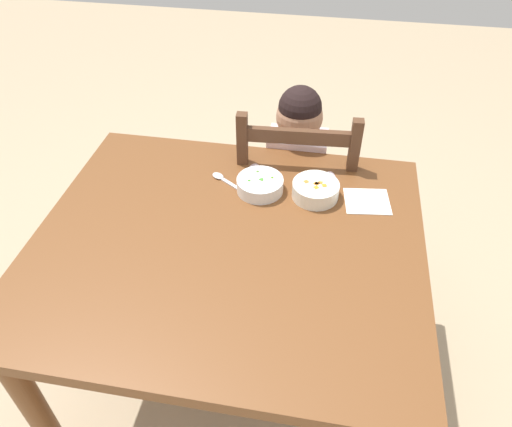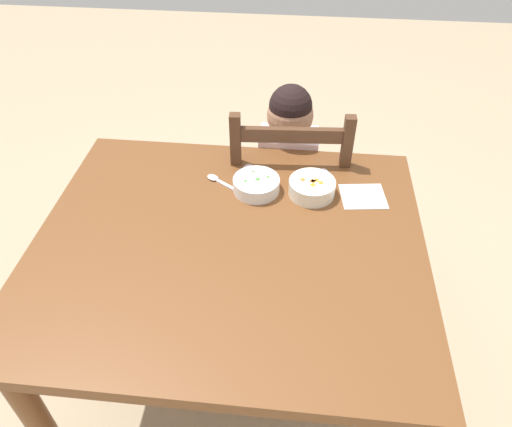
{
  "view_description": "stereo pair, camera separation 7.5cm",
  "coord_description": "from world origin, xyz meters",
  "px_view_note": "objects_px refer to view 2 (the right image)",
  "views": [
    {
      "loc": [
        0.26,
        -0.98,
        1.73
      ],
      "look_at": [
        0.07,
        0.07,
        0.79
      ],
      "focal_mm": 34.04,
      "sensor_mm": 36.0,
      "label": 1
    },
    {
      "loc": [
        0.18,
        -0.99,
        1.73
      ],
      "look_at": [
        0.07,
        0.07,
        0.79
      ],
      "focal_mm": 34.04,
      "sensor_mm": 36.0,
      "label": 2
    }
  ],
  "objects_px": {
    "dining_table": "(230,266)",
    "dining_chair": "(286,201)",
    "spoon": "(217,180)",
    "bowl_of_carrots": "(312,187)",
    "bowl_of_peas": "(256,184)",
    "child_figure": "(287,167)"
  },
  "relations": [
    {
      "from": "dining_table",
      "to": "dining_chair",
      "type": "relative_size",
      "value": 1.23
    },
    {
      "from": "bowl_of_carrots",
      "to": "child_figure",
      "type": "bearing_deg",
      "value": 107.11
    },
    {
      "from": "spoon",
      "to": "bowl_of_carrots",
      "type": "bearing_deg",
      "value": -6.5
    },
    {
      "from": "dining_chair",
      "to": "bowl_of_peas",
      "type": "distance_m",
      "value": 0.44
    },
    {
      "from": "dining_table",
      "to": "bowl_of_carrots",
      "type": "relative_size",
      "value": 7.63
    },
    {
      "from": "dining_chair",
      "to": "bowl_of_peas",
      "type": "bearing_deg",
      "value": -107.41
    },
    {
      "from": "dining_table",
      "to": "bowl_of_peas",
      "type": "distance_m",
      "value": 0.28
    },
    {
      "from": "dining_table",
      "to": "bowl_of_peas",
      "type": "bearing_deg",
      "value": 77.02
    },
    {
      "from": "dining_table",
      "to": "bowl_of_carrots",
      "type": "xyz_separation_m",
      "value": [
        0.24,
        0.24,
        0.13
      ]
    },
    {
      "from": "dining_table",
      "to": "bowl_of_peas",
      "type": "height_order",
      "value": "bowl_of_peas"
    },
    {
      "from": "bowl_of_peas",
      "to": "spoon",
      "type": "distance_m",
      "value": 0.14
    },
    {
      "from": "dining_table",
      "to": "dining_chair",
      "type": "xyz_separation_m",
      "value": [
        0.15,
        0.54,
        -0.18
      ]
    },
    {
      "from": "dining_chair",
      "to": "bowl_of_carrots",
      "type": "distance_m",
      "value": 0.44
    },
    {
      "from": "child_figure",
      "to": "bowl_of_carrots",
      "type": "relative_size",
      "value": 6.35
    },
    {
      "from": "child_figure",
      "to": "bowl_of_carrots",
      "type": "distance_m",
      "value": 0.33
    },
    {
      "from": "dining_table",
      "to": "child_figure",
      "type": "bearing_deg",
      "value": 74.75
    },
    {
      "from": "dining_table",
      "to": "bowl_of_peas",
      "type": "relative_size",
      "value": 7.52
    },
    {
      "from": "child_figure",
      "to": "bowl_of_carrots",
      "type": "xyz_separation_m",
      "value": [
        0.09,
        -0.29,
        0.14
      ]
    },
    {
      "from": "child_figure",
      "to": "bowl_of_carrots",
      "type": "bearing_deg",
      "value": -72.89
    },
    {
      "from": "child_figure",
      "to": "spoon",
      "type": "height_order",
      "value": "child_figure"
    },
    {
      "from": "spoon",
      "to": "bowl_of_peas",
      "type": "bearing_deg",
      "value": -14.84
    },
    {
      "from": "bowl_of_carrots",
      "to": "spoon",
      "type": "xyz_separation_m",
      "value": [
        -0.32,
        0.04,
        -0.02
      ]
    }
  ]
}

